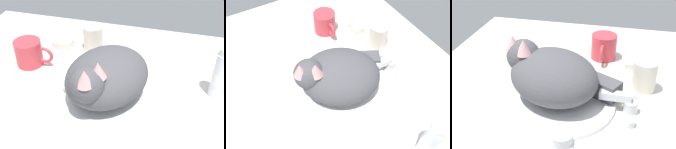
{
  "view_description": "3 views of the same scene",
  "coord_description": "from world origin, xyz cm",
  "views": [
    {
      "loc": [
        16.38,
        -57.2,
        53.53
      ],
      "look_at": [
        0.7,
        2.03,
        6.67
      ],
      "focal_mm": 47.62,
      "sensor_mm": 36.0,
      "label": 1
    },
    {
      "loc": [
        36.89,
        -22.21,
        62.62
      ],
      "look_at": [
        -1.38,
        0.11,
        6.52
      ],
      "focal_mm": 38.42,
      "sensor_mm": 36.0,
      "label": 2
    },
    {
      "loc": [
        63.58,
        17.47,
        47.16
      ],
      "look_at": [
        -1.47,
        2.27,
        7.55
      ],
      "focal_mm": 49.7,
      "sensor_mm": 36.0,
      "label": 3
    }
  ],
  "objects": [
    {
      "name": "ground_plane",
      "position": [
        0.0,
        0.0,
        -1.5
      ],
      "size": [
        110.0,
        82.5,
        3.0
      ],
      "primitive_type": "cube",
      "color": "silver"
    },
    {
      "name": "sink_basin",
      "position": [
        0.0,
        0.0,
        0.56
      ],
      "size": [
        31.87,
        31.87,
        1.11
      ],
      "primitive_type": "cylinder",
      "color": "white",
      "rests_on": "ground_plane"
    },
    {
      "name": "faucet",
      "position": [
        0.0,
        18.2,
        2.16
      ],
      "size": [
        13.65,
        9.69,
        5.07
      ],
      "color": "silver",
      "rests_on": "ground_plane"
    },
    {
      "name": "cat",
      "position": [
        -0.64,
        -0.6,
        7.77
      ],
      "size": [
        27.48,
        31.77,
        15.61
      ],
      "color": "#4C4C51",
      "rests_on": "sink_basin"
    },
    {
      "name": "coffee_mug",
      "position": [
        -27.19,
        9.42,
        4.02
      ],
      "size": [
        12.04,
        8.09,
        8.03
      ],
      "color": "#C63842",
      "rests_on": "ground_plane"
    },
    {
      "name": "rinse_cup",
      "position": [
        -11.0,
        22.35,
        4.32
      ],
      "size": [
        6.39,
        6.39,
        8.64
      ],
      "color": "silver",
      "rests_on": "ground_plane"
    },
    {
      "name": "soap_dish",
      "position": [
        -20.36,
        18.99,
        0.6
      ],
      "size": [
        9.0,
        6.4,
        1.2
      ],
      "primitive_type": "cube",
      "color": "white",
      "rests_on": "ground_plane"
    },
    {
      "name": "soap_bar",
      "position": [
        -20.36,
        18.99,
        2.52
      ],
      "size": [
        6.16,
        4.32,
        2.63
      ],
      "primitive_type": "cube",
      "rotation": [
        0.0,
        0.0,
        -0.02
      ],
      "color": "silver",
      "rests_on": "soap_dish"
    },
    {
      "name": "toothpaste_bottle",
      "position": [
        28.06,
        8.77,
        6.94
      ],
      "size": [
        4.28,
        4.28,
        14.84
      ],
      "color": "white",
      "rests_on": "ground_plane"
    }
  ]
}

